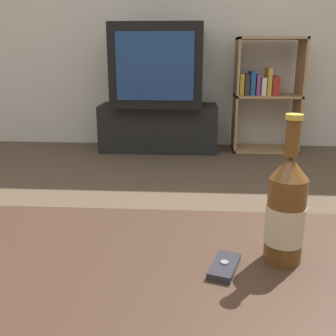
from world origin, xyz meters
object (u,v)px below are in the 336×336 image
object	(u,v)px
tv_stand	(159,127)
beer_bottle	(286,211)
television	(158,65)
bookshelf	(264,92)
cell_phone	(224,266)

from	to	relation	value
tv_stand	beer_bottle	distance (m)	2.76
television	bookshelf	distance (m)	0.94
bookshelf	beer_bottle	xyz separation A→B (m)	(-0.42, -2.74, 0.03)
bookshelf	beer_bottle	world-z (taller)	bookshelf
cell_phone	television	bearing A→B (deg)	115.21
television	bookshelf	world-z (taller)	television
beer_bottle	television	bearing A→B (deg)	100.30
tv_stand	television	size ratio (longest dim) A/B	1.37
television	beer_bottle	xyz separation A→B (m)	(0.49, -2.69, -0.19)
tv_stand	bookshelf	size ratio (longest dim) A/B	1.05
television	bookshelf	bearing A→B (deg)	3.27
tv_stand	beer_bottle	xyz separation A→B (m)	(0.49, -2.69, 0.34)
beer_bottle	cell_phone	bearing A→B (deg)	-158.65
television	cell_phone	xyz separation A→B (m)	(0.37, -2.74, -0.29)
cell_phone	bookshelf	bearing A→B (deg)	96.56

